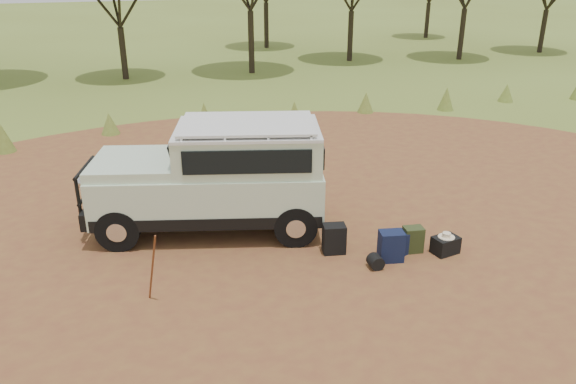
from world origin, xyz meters
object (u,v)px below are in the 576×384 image
object	(u,v)px
hard_case	(445,245)
backpack_navy	(391,246)
backpack_olive	(413,240)
walking_staff	(152,268)
safari_vehicle	(217,180)
backpack_black	(334,239)
duffel_navy	(406,241)

from	to	relation	value
hard_case	backpack_navy	bearing A→B (deg)	165.24
backpack_olive	hard_case	bearing A→B (deg)	-16.39
walking_staff	hard_case	bearing A→B (deg)	-29.40
walking_staff	backpack_olive	world-z (taller)	walking_staff
backpack_olive	safari_vehicle	bearing A→B (deg)	155.73
safari_vehicle	backpack_olive	bearing A→B (deg)	-17.26
backpack_navy	hard_case	distance (m)	1.14
backpack_black	duffel_navy	distance (m)	1.40
backpack_olive	duffel_navy	world-z (taller)	backpack_olive
backpack_black	walking_staff	bearing A→B (deg)	-158.08
walking_staff	backpack_olive	size ratio (longest dim) A/B	2.62
safari_vehicle	hard_case	size ratio (longest dim) A/B	10.31
duffel_navy	backpack_olive	bearing A→B (deg)	-34.53
walking_staff	backpack_black	distance (m)	3.54
hard_case	walking_staff	bearing A→B (deg)	169.24
safari_vehicle	backpack_olive	world-z (taller)	safari_vehicle
backpack_black	hard_case	bearing A→B (deg)	-8.01
safari_vehicle	backpack_black	distance (m)	2.69
safari_vehicle	hard_case	bearing A→B (deg)	-16.20
safari_vehicle	duffel_navy	distance (m)	3.97
backpack_navy	backpack_black	bearing A→B (deg)	157.50
backpack_black	backpack_olive	xyz separation A→B (m)	(1.46, -0.44, -0.03)
duffel_navy	hard_case	bearing A→B (deg)	-38.81
duffel_navy	safari_vehicle	bearing A→B (deg)	132.02
backpack_navy	hard_case	xyz separation A→B (m)	(1.13, -0.09, -0.12)
backpack_navy	walking_staff	bearing A→B (deg)	-167.48
duffel_navy	backpack_navy	bearing A→B (deg)	-168.96
backpack_black	backpack_navy	xyz separation A→B (m)	(0.90, -0.62, 0.00)
backpack_black	duffel_navy	world-z (taller)	backpack_black
walking_staff	safari_vehicle	bearing A→B (deg)	27.70
backpack_olive	backpack_navy	bearing A→B (deg)	-154.53
backpack_navy	duffel_navy	size ratio (longest dim) A/B	1.34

